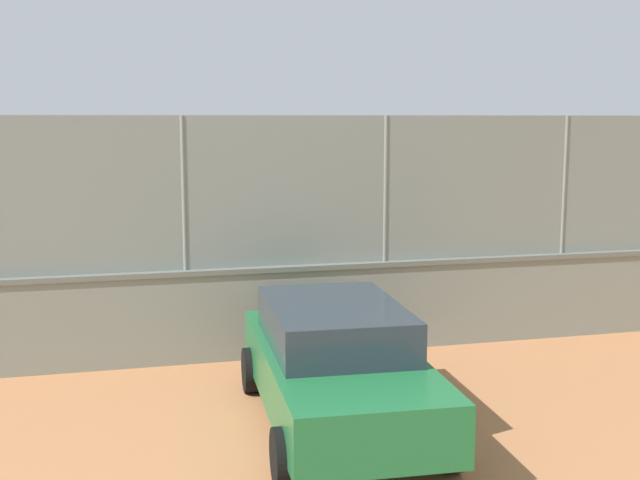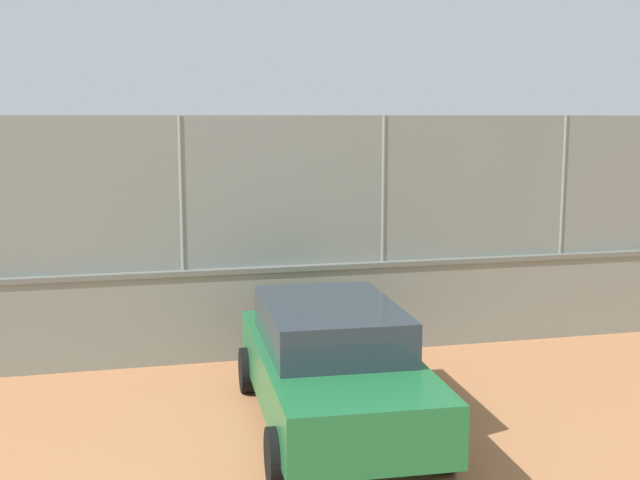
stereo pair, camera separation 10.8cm
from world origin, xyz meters
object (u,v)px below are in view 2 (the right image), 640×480
sports_ball (589,248)px  parked_car_green (332,363)px  player_at_service_line (148,223)px  player_near_wall_returning (489,235)px  player_baseline_waiting (257,211)px

sports_ball → parked_car_green: parked_car_green is taller
parked_car_green → player_at_service_line: bearing=-80.7°
player_near_wall_returning → sports_ball: size_ratio=11.60×
player_at_service_line → player_baseline_waiting: player_baseline_waiting is taller
sports_ball → parked_car_green: 10.14m
player_at_service_line → player_near_wall_returning: bearing=155.4°
parked_car_green → player_baseline_waiting: bearing=-94.3°
player_baseline_waiting → sports_ball: bearing=129.0°
player_baseline_waiting → parked_car_green: 14.75m
player_near_wall_returning → player_at_service_line: player_at_service_line is taller
player_near_wall_returning → sports_ball: 2.77m
player_baseline_waiting → parked_car_green: size_ratio=0.37×
parked_car_green → player_near_wall_returning: bearing=-123.7°
player_near_wall_returning → player_baseline_waiting: size_ratio=0.90×
sports_ball → parked_car_green: bearing=42.3°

